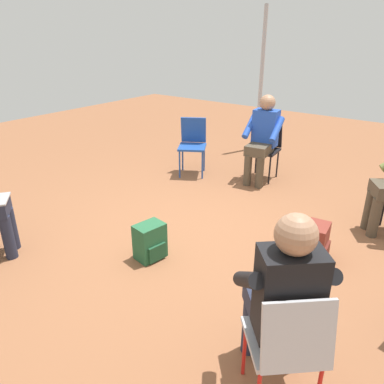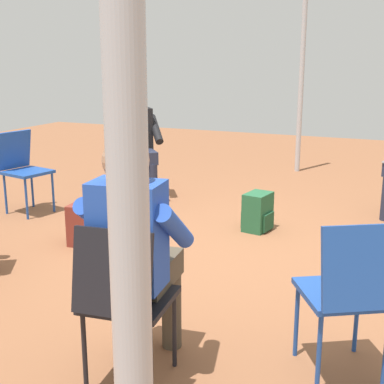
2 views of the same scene
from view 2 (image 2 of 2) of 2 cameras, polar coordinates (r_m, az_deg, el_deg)
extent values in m
plane|color=brown|center=(4.61, 3.06, -5.97)|extent=(14.00, 14.00, 0.00)
cube|color=#B7B7BC|center=(6.22, -5.88, 3.42)|extent=(0.56, 0.56, 0.03)
cylinder|color=red|center=(6.14, -3.92, 1.18)|extent=(0.02, 0.02, 0.42)
cylinder|color=red|center=(6.06, -7.03, 0.94)|extent=(0.02, 0.02, 0.42)
cylinder|color=red|center=(6.46, -4.69, 1.82)|extent=(0.02, 0.02, 0.42)
cylinder|color=red|center=(6.39, -7.65, 1.60)|extent=(0.02, 0.02, 0.42)
cube|color=#B7B7BC|center=(6.36, -6.31, 5.62)|extent=(0.32, 0.34, 0.40)
cube|color=#1E4799|center=(5.77, -17.11, 2.03)|extent=(0.47, 0.47, 0.03)
cylinder|color=#1E4799|center=(5.80, -14.60, -0.04)|extent=(0.02, 0.02, 0.42)
cylinder|color=#1E4799|center=(5.59, -17.25, -0.74)|extent=(0.02, 0.02, 0.42)
cylinder|color=#1E4799|center=(6.06, -16.68, 0.42)|extent=(0.02, 0.02, 0.42)
cylinder|color=#1E4799|center=(5.86, -19.28, -0.23)|extent=(0.02, 0.02, 0.42)
cube|color=#1E4799|center=(5.89, -18.40, 4.29)|extent=(0.39, 0.17, 0.40)
cube|color=#1E4799|center=(2.84, 15.71, -10.39)|extent=(0.55, 0.55, 0.03)
cylinder|color=#1E4799|center=(3.02, 11.09, -13.28)|extent=(0.02, 0.02, 0.42)
cylinder|color=#1E4799|center=(3.14, 17.15, -12.57)|extent=(0.02, 0.02, 0.42)
cylinder|color=#1E4799|center=(2.74, 13.38, -16.45)|extent=(0.02, 0.02, 0.42)
cube|color=#1E4799|center=(2.60, 17.65, -7.73)|extent=(0.27, 0.37, 0.40)
cube|color=black|center=(2.69, -6.63, -11.34)|extent=(0.44, 0.44, 0.03)
cylinder|color=black|center=(2.99, -8.25, -13.43)|extent=(0.02, 0.02, 0.42)
cylinder|color=black|center=(2.88, -1.89, -14.47)|extent=(0.02, 0.02, 0.42)
cylinder|color=black|center=(2.73, -11.39, -16.49)|extent=(0.02, 0.02, 0.42)
cylinder|color=black|center=(2.60, -4.43, -17.88)|extent=(0.02, 0.02, 0.42)
cube|color=black|center=(2.44, -8.56, -8.58)|extent=(0.14, 0.39, 0.40)
cylinder|color=#23283D|center=(5.94, -4.21, 0.88)|extent=(0.11, 0.11, 0.45)
cylinder|color=#23283D|center=(5.90, -5.91, 0.75)|extent=(0.11, 0.11, 0.45)
cube|color=#23283D|center=(6.02, -5.49, 3.80)|extent=(0.51, 0.50, 0.14)
cube|color=black|center=(6.16, -5.95, 6.48)|extent=(0.39, 0.40, 0.52)
sphere|color=#A87A5B|center=(6.12, -6.04, 9.81)|extent=(0.22, 0.22, 0.22)
cylinder|color=black|center=(6.11, -3.91, 6.70)|extent=(0.35, 0.33, 0.31)
cylinder|color=black|center=(6.02, -7.62, 6.50)|extent=(0.35, 0.33, 0.31)
cylinder|color=#4C4233|center=(3.11, -5.40, -11.92)|extent=(0.11, 0.11, 0.45)
cylinder|color=#4C4233|center=(3.05, -2.20, -12.40)|extent=(0.11, 0.11, 0.45)
cube|color=#4C4233|center=(2.82, -5.13, -8.40)|extent=(0.45, 0.35, 0.14)
cube|color=blue|center=(2.56, -6.84, -4.56)|extent=(0.26, 0.36, 0.52)
sphere|color=#A87A5B|center=(2.47, -7.08, 3.35)|extent=(0.22, 0.22, 0.22)
cylinder|color=blue|center=(2.72, -9.87, -2.96)|extent=(0.40, 0.13, 0.31)
cylinder|color=blue|center=(2.57, -1.87, -3.77)|extent=(0.40, 0.13, 0.31)
cube|color=#235B38|center=(5.06, 7.02, -2.10)|extent=(0.31, 0.24, 0.36)
cube|color=#1C492C|center=(5.08, 6.99, -2.98)|extent=(0.24, 0.28, 0.16)
cube|color=maroon|center=(4.76, -11.46, -3.31)|extent=(0.30, 0.23, 0.36)
cube|color=maroon|center=(4.79, -11.42, -4.24)|extent=(0.22, 0.27, 0.16)
cylinder|color=#B2B2B7|center=(0.93, -6.57, -9.02)|extent=(0.07, 0.07, 2.45)
cylinder|color=#B2B2B7|center=(7.67, 11.62, 12.19)|extent=(0.07, 0.07, 2.72)
camera|label=1|loc=(7.79, -3.94, 17.64)|focal=35.00mm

